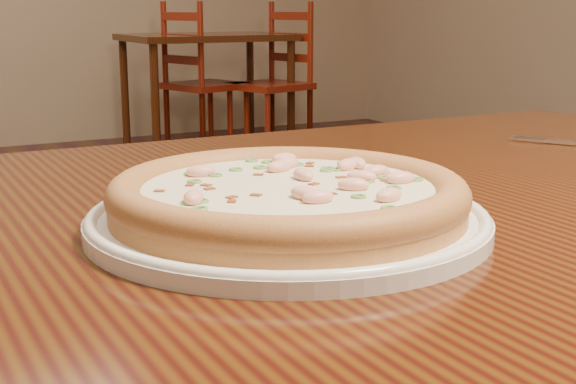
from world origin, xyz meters
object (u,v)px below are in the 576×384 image
pizza (288,196)px  bg_table_right (206,49)px  hero_table (376,302)px  plate (288,219)px  chair_d (276,84)px  chair_c (199,85)px

pizza → bg_table_right: pizza is taller
hero_table → plate: bearing=-157.4°
chair_d → bg_table_right: bearing=148.0°
hero_table → plate: plate is taller
hero_table → bg_table_right: 4.48m
bg_table_right → chair_c: 0.24m
bg_table_right → chair_d: chair_d is taller
hero_table → bg_table_right: same height
hero_table → plate: (-0.12, -0.05, 0.11)m
chair_d → pizza: bearing=-117.2°
chair_c → chair_d: same height
pizza → chair_c: (1.61, 4.18, -0.34)m
pizza → bg_table_right: 4.57m
chair_c → pizza: bearing=-111.0°
hero_table → pizza: 0.18m
hero_table → chair_d: size_ratio=1.26×
hero_table → pizza: (-0.12, -0.05, 0.13)m
chair_c → plate: bearing=-111.0°
plate → pizza: size_ratio=1.12×
plate → bg_table_right: 4.57m
plate → chair_d: (2.06, 4.01, -0.32)m
hero_table → plate: size_ratio=3.85×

